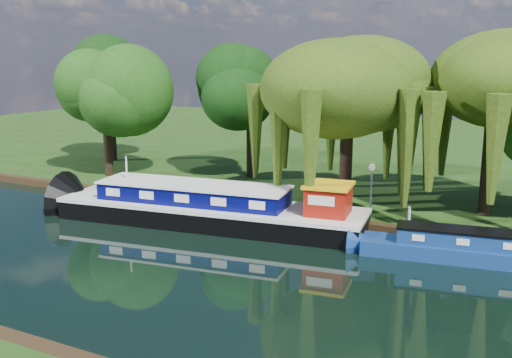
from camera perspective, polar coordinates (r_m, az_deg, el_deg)
The scene contains 12 objects.
ground at distance 22.38m, azimuth 2.62°, elevation -10.45°, with size 120.00×120.00×0.00m, color black.
far_bank at distance 54.19m, azimuth 17.56°, elevation 2.71°, with size 120.00×52.00×0.45m, color #19360E.
dutch_barge at distance 29.77m, azimuth -4.48°, elevation -2.95°, with size 16.63×5.70×3.44m.
narrowboat at distance 26.22m, azimuth 21.86°, elevation -6.66°, with size 10.42×3.21×1.50m.
red_dinghy at distance 35.77m, azimuth -14.64°, elevation -2.14°, with size 2.52×3.52×0.73m, color maroon.
willow_left at distance 31.33m, azimuth 9.21°, elevation 8.73°, with size 7.30×7.30×8.75m.
willow_right at distance 31.44m, azimuth 22.76°, elevation 7.89°, with size 7.11×7.11×8.66m.
tree_far_left at distance 40.52m, azimuth -14.88°, elevation 8.61°, with size 5.36×5.36×8.64m.
tree_far_back at distance 46.46m, azimuth -14.46°, elevation 9.35°, with size 5.25×5.25×8.84m.
tree_far_mid at distance 38.68m, azimuth -0.55°, elevation 8.52°, with size 5.03×5.03×8.24m.
lamppost at distance 31.04m, azimuth 11.49°, elevation 0.44°, with size 0.36×0.36×2.56m.
mooring_posts at distance 29.69m, azimuth 8.43°, elevation -2.90°, with size 19.16×0.16×1.00m.
Camera 1 is at (8.40, -18.87, 8.61)m, focal length 40.00 mm.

